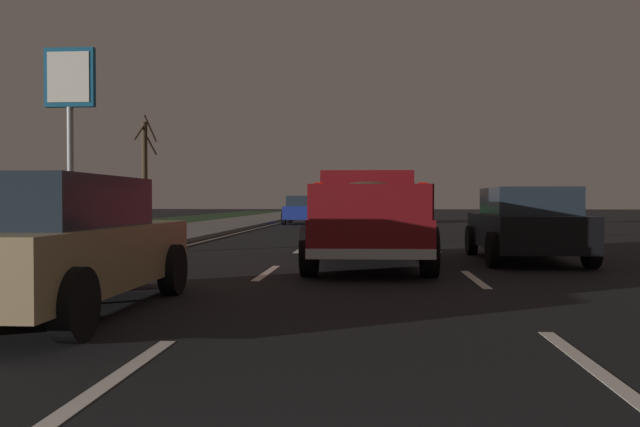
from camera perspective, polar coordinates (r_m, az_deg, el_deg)
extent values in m
plane|color=black|center=(27.98, 4.29, -1.49)|extent=(144.00, 144.00, 0.00)
cube|color=slate|center=(28.97, -10.61, -1.30)|extent=(108.00, 4.00, 0.12)
cube|color=#1E3819|center=(30.65, -19.68, -1.32)|extent=(108.00, 6.00, 0.01)
cube|color=silver|center=(5.61, 22.27, -11.98)|extent=(2.40, 0.14, 0.01)
cube|color=silver|center=(10.91, 13.35, -5.57)|extent=(2.40, 0.14, 0.01)
cube|color=silver|center=(17.54, 9.94, -3.03)|extent=(2.40, 0.14, 0.01)
cube|color=silver|center=(24.44, 8.38, -1.86)|extent=(2.40, 0.14, 0.01)
cube|color=silver|center=(29.85, 7.66, -1.32)|extent=(2.40, 0.14, 0.01)
cube|color=silver|center=(35.20, 7.17, -0.95)|extent=(2.40, 0.14, 0.01)
cube|color=silver|center=(41.11, 6.78, -0.66)|extent=(2.40, 0.14, 0.01)
cube|color=silver|center=(46.48, 6.51, -0.45)|extent=(2.40, 0.14, 0.01)
cube|color=silver|center=(51.82, 6.29, -0.29)|extent=(2.40, 0.14, 0.01)
cube|color=silver|center=(58.01, 6.09, -0.14)|extent=(2.40, 0.14, 0.01)
cube|color=silver|center=(64.88, 5.92, -0.01)|extent=(2.40, 0.14, 0.01)
cube|color=silver|center=(71.69, 5.78, 0.10)|extent=(2.40, 0.14, 0.01)
cube|color=silver|center=(77.14, 5.68, 0.17)|extent=(2.40, 0.14, 0.01)
cube|color=silver|center=(5.04, -17.34, -13.45)|extent=(2.40, 0.14, 0.01)
cube|color=silver|center=(11.57, -4.65, -5.16)|extent=(2.40, 0.14, 0.01)
cube|color=silver|center=(17.05, -1.70, -3.14)|extent=(2.40, 0.14, 0.01)
cube|color=silver|center=(23.17, -0.07, -2.01)|extent=(2.40, 0.14, 0.01)
cube|color=silver|center=(28.70, 0.80, -1.41)|extent=(2.40, 0.14, 0.01)
cube|color=silver|center=(34.04, 1.37, -1.02)|extent=(2.40, 0.14, 0.01)
cube|color=silver|center=(39.98, 1.83, -0.70)|extent=(2.40, 0.14, 0.01)
cube|color=silver|center=(46.17, 2.18, -0.46)|extent=(2.40, 0.14, 0.01)
cube|color=silver|center=(52.37, 2.44, -0.27)|extent=(2.40, 0.14, 0.01)
cube|color=silver|center=(58.14, 2.64, -0.14)|extent=(2.40, 0.14, 0.01)
cube|color=silver|center=(64.16, 2.81, -0.02)|extent=(2.40, 0.14, 0.01)
cube|color=silver|center=(69.27, 2.93, 0.06)|extent=(2.40, 0.14, 0.01)
cube|color=silver|center=(75.25, 3.05, 0.15)|extent=(2.40, 0.14, 0.01)
cube|color=silver|center=(81.58, 3.16, 0.22)|extent=(2.40, 0.14, 0.01)
cube|color=silver|center=(28.46, -6.13, -1.44)|extent=(108.00, 0.14, 0.01)
cube|color=maroon|center=(12.72, 4.13, -1.58)|extent=(5.45, 2.13, 0.60)
cube|color=maroon|center=(13.90, 4.04, 1.74)|extent=(2.20, 1.89, 0.90)
cube|color=#1E2833|center=(12.85, 4.12, 2.01)|extent=(0.08, 1.44, 0.50)
cube|color=maroon|center=(11.65, -0.39, 1.03)|extent=(3.03, 0.15, 0.56)
cube|color=maroon|center=(11.69, 8.85, 1.01)|extent=(3.03, 0.15, 0.56)
cube|color=maroon|center=(10.05, 4.43, 1.01)|extent=(0.13, 1.88, 0.56)
cube|color=silver|center=(10.08, 4.42, -3.54)|extent=(0.17, 2.00, 0.16)
cube|color=red|center=(10.07, -0.13, 2.15)|extent=(0.06, 0.14, 0.20)
cube|color=red|center=(10.11, 8.97, 2.14)|extent=(0.06, 0.14, 0.20)
ellipsoid|color=#4C422D|center=(11.63, 4.24, 1.22)|extent=(2.63, 1.58, 0.64)
sphere|color=silver|center=(12.13, 2.48, 0.56)|extent=(0.40, 0.40, 0.40)
sphere|color=beige|center=(11.04, 5.86, 0.39)|extent=(0.34, 0.34, 0.34)
cylinder|color=black|center=(14.53, 0.04, -2.23)|extent=(0.84, 0.28, 0.84)
cylinder|color=black|center=(14.57, 7.93, -2.23)|extent=(0.84, 0.28, 0.84)
cylinder|color=black|center=(10.98, -0.92, -3.31)|extent=(0.84, 0.28, 0.84)
cylinder|color=black|center=(11.03, 9.52, -3.31)|extent=(0.84, 0.28, 0.84)
cube|color=#14592D|center=(37.77, 4.16, 0.14)|extent=(4.41, 1.82, 0.70)
cube|color=#1E2833|center=(37.52, 4.16, 1.10)|extent=(2.47, 1.59, 0.56)
cylinder|color=black|center=(39.29, 2.85, -0.24)|extent=(0.68, 0.22, 0.68)
cylinder|color=black|center=(39.29, 5.47, -0.25)|extent=(0.68, 0.22, 0.68)
cylinder|color=black|center=(36.30, 2.73, -0.35)|extent=(0.68, 0.22, 0.68)
cylinder|color=black|center=(36.30, 5.57, -0.36)|extent=(0.68, 0.22, 0.68)
cube|color=red|center=(35.62, 4.15, 0.16)|extent=(0.09, 1.51, 0.10)
cube|color=#9E845B|center=(7.98, -22.09, -3.55)|extent=(4.41, 1.84, 0.70)
cube|color=#1E2833|center=(7.73, -22.94, 0.97)|extent=(2.48, 1.60, 0.56)
cylinder|color=black|center=(9.74, -22.97, -4.44)|extent=(0.68, 0.22, 0.68)
cylinder|color=black|center=(9.07, -12.74, -4.78)|extent=(0.68, 0.22, 0.68)
cylinder|color=black|center=(6.28, -20.67, -7.44)|extent=(0.68, 0.22, 0.68)
cube|color=navy|center=(36.10, -1.49, 0.10)|extent=(4.43, 1.86, 0.70)
cube|color=#1E2833|center=(35.85, -1.52, 1.10)|extent=(2.49, 1.62, 0.56)
cylinder|color=black|center=(37.68, -2.65, -0.30)|extent=(0.68, 0.22, 0.68)
cylinder|color=black|center=(37.53, 0.08, -0.30)|extent=(0.68, 0.22, 0.68)
cylinder|color=black|center=(34.71, -3.19, -0.42)|extent=(0.68, 0.22, 0.68)
cylinder|color=black|center=(34.55, -0.22, -0.43)|extent=(0.68, 0.22, 0.68)
cube|color=red|center=(33.96, -1.81, 0.12)|extent=(0.10, 1.51, 0.10)
cube|color=black|center=(14.48, 17.43, -1.46)|extent=(4.42, 1.86, 0.70)
cube|color=#1E2833|center=(14.22, 17.65, 1.03)|extent=(2.49, 1.62, 0.56)
cylinder|color=black|center=(15.81, 13.08, -2.28)|extent=(0.68, 0.22, 0.68)
cylinder|color=black|center=(16.15, 19.42, -2.24)|extent=(0.68, 0.22, 0.68)
cylinder|color=black|center=(12.86, 14.90, -3.06)|extent=(0.68, 0.22, 0.68)
cylinder|color=black|center=(13.28, 22.59, -2.98)|extent=(0.68, 0.22, 0.68)
cube|color=red|center=(12.38, 19.53, -1.67)|extent=(0.10, 1.51, 0.10)
cylinder|color=#99999E|center=(26.21, -20.96, 5.88)|extent=(0.24, 0.24, 6.96)
cube|color=navy|center=(26.52, -20.99, 11.01)|extent=(0.24, 1.90, 2.20)
cube|color=silver|center=(26.40, -21.12, 11.06)|extent=(0.04, 1.60, 1.87)
cylinder|color=#423323|center=(33.47, -15.05, 3.32)|extent=(0.28, 0.28, 5.16)
cylinder|color=#423323|center=(33.30, -15.47, 6.87)|extent=(0.83, 0.35, 0.91)
cylinder|color=#423323|center=(33.96, -14.60, 7.20)|extent=(0.87, 0.43, 1.32)
cylinder|color=#423323|center=(34.01, -14.59, 5.93)|extent=(1.09, 0.36, 1.11)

